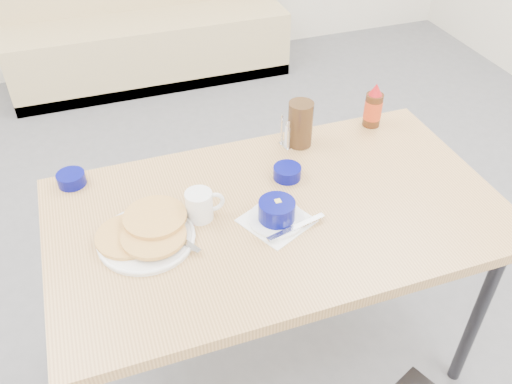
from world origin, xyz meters
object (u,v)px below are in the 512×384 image
object	(u,v)px
creamer_bowl	(71,179)
butter_bowl	(287,172)
pancake_plate	(146,234)
syrup_bottle	(373,107)
grits_setting	(277,213)
coffee_mug	(201,205)
amber_tumbler	(300,124)
dining_table	(277,224)
booth_bench	(147,28)
condiment_caddy	(294,133)

from	to	relation	value
creamer_bowl	butter_bowl	xyz separation A→B (m)	(0.68, -0.20, 0.00)
pancake_plate	butter_bowl	distance (m)	0.51
butter_bowl	syrup_bottle	world-z (taller)	syrup_bottle
grits_setting	coffee_mug	bearing A→B (deg)	155.51
coffee_mug	syrup_bottle	distance (m)	0.80
creamer_bowl	coffee_mug	bearing A→B (deg)	-39.48
coffee_mug	amber_tumbler	bearing A→B (deg)	31.60
creamer_bowl	dining_table	bearing A→B (deg)	-29.95
butter_bowl	syrup_bottle	size ratio (longest dim) A/B	0.53
booth_bench	amber_tumbler	world-z (taller)	booth_bench
grits_setting	creamer_bowl	size ratio (longest dim) A/B	2.83
creamer_bowl	condiment_caddy	xyz separation A→B (m)	(0.78, -0.02, 0.02)
dining_table	pancake_plate	world-z (taller)	pancake_plate
booth_bench	syrup_bottle	distance (m)	2.30
booth_bench	condiment_caddy	xyz separation A→B (m)	(0.19, -2.21, 0.45)
butter_bowl	coffee_mug	bearing A→B (deg)	-163.24
dining_table	creamer_bowl	xyz separation A→B (m)	(-0.59, 0.34, 0.08)
booth_bench	grits_setting	size ratio (longest dim) A/B	7.34
booth_bench	syrup_bottle	bearing A→B (deg)	-76.99
pancake_plate	condiment_caddy	bearing A→B (deg)	28.26
butter_bowl	syrup_bottle	distance (m)	0.47
booth_bench	grits_setting	xyz separation A→B (m)	(-0.02, -2.58, 0.44)
creamer_bowl	condiment_caddy	bearing A→B (deg)	-1.37
pancake_plate	creamer_bowl	world-z (taller)	pancake_plate
dining_table	booth_bench	bearing A→B (deg)	90.00
butter_bowl	amber_tumbler	size ratio (longest dim) A/B	0.56
pancake_plate	grits_setting	size ratio (longest dim) A/B	1.09
pancake_plate	syrup_bottle	world-z (taller)	syrup_bottle
booth_bench	butter_bowl	xyz separation A→B (m)	(0.09, -2.39, 0.43)
grits_setting	condiment_caddy	bearing A→B (deg)	60.67
creamer_bowl	condiment_caddy	size ratio (longest dim) A/B	0.77
grits_setting	syrup_bottle	bearing A→B (deg)	36.34
butter_bowl	condiment_caddy	xyz separation A→B (m)	(0.10, 0.18, 0.02)
butter_bowl	condiment_caddy	world-z (taller)	condiment_caddy
coffee_mug	creamer_bowl	xyz separation A→B (m)	(-0.36, 0.30, -0.03)
creamer_bowl	amber_tumbler	bearing A→B (deg)	-2.05
coffee_mug	condiment_caddy	world-z (taller)	condiment_caddy
dining_table	grits_setting	size ratio (longest dim) A/B	5.41
creamer_bowl	syrup_bottle	size ratio (longest dim) A/B	0.53
coffee_mug	condiment_caddy	size ratio (longest dim) A/B	1.02
dining_table	amber_tumbler	size ratio (longest dim) A/B	8.42
booth_bench	dining_table	world-z (taller)	booth_bench
pancake_plate	dining_table	bearing A→B (deg)	-0.45
pancake_plate	coffee_mug	size ratio (longest dim) A/B	2.35
creamer_bowl	pancake_plate	bearing A→B (deg)	-61.40
booth_bench	pancake_plate	xyz separation A→B (m)	(-0.41, -2.53, 0.43)
coffee_mug	amber_tumbler	xyz separation A→B (m)	(0.43, 0.27, 0.04)
dining_table	coffee_mug	bearing A→B (deg)	169.03
booth_bench	coffee_mug	xyz separation A→B (m)	(-0.23, -2.49, 0.46)
coffee_mug	amber_tumbler	distance (m)	0.51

